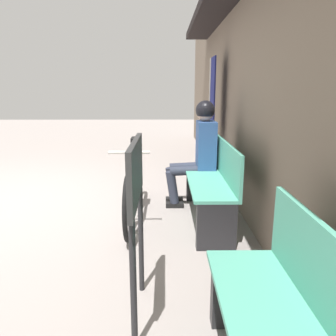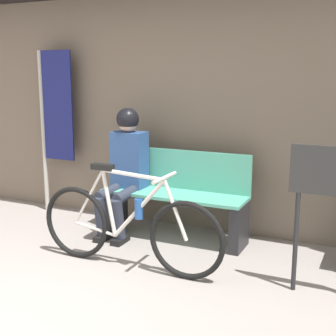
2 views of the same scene
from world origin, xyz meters
name	(u,v)px [view 2 (image 2 of 2)]	position (x,y,z in m)	size (l,w,h in m)	color
storefront_wall	(142,70)	(0.00, 2.98, 1.66)	(12.00, 0.56, 3.20)	#756656
park_bench_near	(176,199)	(0.59, 2.56, 0.40)	(1.45, 0.42, 0.87)	#51A88E
bicycle	(128,227)	(0.53, 1.70, 0.36)	(1.73, 0.40, 0.88)	black
person_seated	(125,163)	(0.07, 2.46, 0.74)	(0.34, 0.60, 1.29)	#2D3342
banner_pole	(53,115)	(-1.05, 2.76, 1.16)	(0.45, 0.05, 1.88)	#B7B2A8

